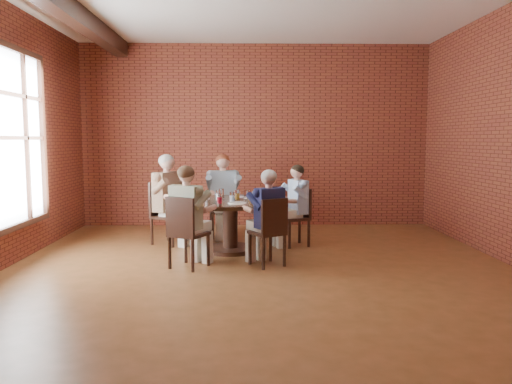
{
  "coord_description": "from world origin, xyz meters",
  "views": [
    {
      "loc": [
        -0.21,
        -5.95,
        1.63
      ],
      "look_at": [
        -0.05,
        1.0,
        0.9
      ],
      "focal_mm": 35.0,
      "sensor_mm": 36.0,
      "label": 1
    }
  ],
  "objects_px": {
    "diner_b": "(223,196)",
    "chair_c": "(165,210)",
    "diner_a": "(295,206)",
    "diner_e": "(267,218)",
    "smartphone": "(255,203)",
    "diner_c": "(170,200)",
    "chair_b": "(223,205)",
    "chair_a": "(299,214)",
    "chair_e": "(270,229)",
    "dining_table": "(230,215)",
    "diner_d": "(189,217)",
    "chair_d": "(185,230)"
  },
  "relations": [
    {
      "from": "chair_a",
      "to": "smartphone",
      "type": "height_order",
      "value": "chair_a"
    },
    {
      "from": "diner_a",
      "to": "diner_d",
      "type": "relative_size",
      "value": 0.96
    },
    {
      "from": "diner_a",
      "to": "smartphone",
      "type": "xyz_separation_m",
      "value": [
        -0.63,
        -0.7,
        0.13
      ]
    },
    {
      "from": "dining_table",
      "to": "diner_d",
      "type": "bearing_deg",
      "value": -118.59
    },
    {
      "from": "diner_b",
      "to": "diner_c",
      "type": "xyz_separation_m",
      "value": [
        -0.81,
        -0.54,
        0.01
      ]
    },
    {
      "from": "chair_a",
      "to": "diner_e",
      "type": "xyz_separation_m",
      "value": [
        -0.55,
        -1.22,
        0.14
      ]
    },
    {
      "from": "chair_a",
      "to": "diner_c",
      "type": "relative_size",
      "value": 0.64
    },
    {
      "from": "diner_c",
      "to": "diner_e",
      "type": "bearing_deg",
      "value": -104.23
    },
    {
      "from": "diner_d",
      "to": "smartphone",
      "type": "relative_size",
      "value": 9.3
    },
    {
      "from": "diner_c",
      "to": "diner_d",
      "type": "bearing_deg",
      "value": -133.29
    },
    {
      "from": "diner_b",
      "to": "chair_d",
      "type": "bearing_deg",
      "value": -108.41
    },
    {
      "from": "chair_a",
      "to": "chair_c",
      "type": "bearing_deg",
      "value": -115.41
    },
    {
      "from": "chair_c",
      "to": "smartphone",
      "type": "height_order",
      "value": "chair_c"
    },
    {
      "from": "chair_c",
      "to": "diner_c",
      "type": "distance_m",
      "value": 0.2
    },
    {
      "from": "smartphone",
      "to": "diner_c",
      "type": "bearing_deg",
      "value": 134.61
    },
    {
      "from": "diner_d",
      "to": "diner_e",
      "type": "xyz_separation_m",
      "value": [
        1.0,
        0.07,
        -0.03
      ]
    },
    {
      "from": "diner_b",
      "to": "smartphone",
      "type": "xyz_separation_m",
      "value": [
        0.49,
        -1.44,
        0.06
      ]
    },
    {
      "from": "dining_table",
      "to": "diner_b",
      "type": "relative_size",
      "value": 1.09
    },
    {
      "from": "smartphone",
      "to": "dining_table",
      "type": "bearing_deg",
      "value": 123.5
    },
    {
      "from": "diner_b",
      "to": "chair_d",
      "type": "xyz_separation_m",
      "value": [
        -0.39,
        -2.07,
        -0.19
      ]
    },
    {
      "from": "dining_table",
      "to": "chair_c",
      "type": "relative_size",
      "value": 1.55
    },
    {
      "from": "dining_table",
      "to": "diner_d",
      "type": "distance_m",
      "value": 1.05
    },
    {
      "from": "dining_table",
      "to": "diner_a",
      "type": "distance_m",
      "value": 1.04
    },
    {
      "from": "diner_a",
      "to": "chair_b",
      "type": "xyz_separation_m",
      "value": [
        -1.14,
        0.82,
        -0.1
      ]
    },
    {
      "from": "chair_e",
      "to": "smartphone",
      "type": "relative_size",
      "value": 6.35
    },
    {
      "from": "diner_d",
      "to": "chair_c",
      "type": "bearing_deg",
      "value": -41.7
    },
    {
      "from": "dining_table",
      "to": "chair_b",
      "type": "bearing_deg",
      "value": 97.63
    },
    {
      "from": "diner_d",
      "to": "diner_e",
      "type": "relative_size",
      "value": 1.04
    },
    {
      "from": "chair_c",
      "to": "chair_d",
      "type": "bearing_deg",
      "value": -133.07
    },
    {
      "from": "chair_a",
      "to": "chair_e",
      "type": "xyz_separation_m",
      "value": [
        -0.51,
        -1.29,
        0.0
      ]
    },
    {
      "from": "diner_a",
      "to": "diner_e",
      "type": "bearing_deg",
      "value": -41.51
    },
    {
      "from": "dining_table",
      "to": "diner_c",
      "type": "bearing_deg",
      "value": 150.68
    },
    {
      "from": "diner_b",
      "to": "diner_a",
      "type": "bearing_deg",
      "value": -40.65
    },
    {
      "from": "dining_table",
      "to": "chair_b",
      "type": "relative_size",
      "value": 1.57
    },
    {
      "from": "diner_d",
      "to": "chair_e",
      "type": "xyz_separation_m",
      "value": [
        1.04,
        0.01,
        -0.16
      ]
    },
    {
      "from": "chair_b",
      "to": "chair_c",
      "type": "distance_m",
      "value": 1.06
    },
    {
      "from": "chair_d",
      "to": "diner_d",
      "type": "distance_m",
      "value": 0.17
    },
    {
      "from": "diner_b",
      "to": "smartphone",
      "type": "height_order",
      "value": "diner_b"
    },
    {
      "from": "diner_a",
      "to": "diner_d",
      "type": "xyz_separation_m",
      "value": [
        -1.48,
        -1.27,
        0.03
      ]
    },
    {
      "from": "diner_b",
      "to": "chair_c",
      "type": "xyz_separation_m",
      "value": [
        -0.89,
        -0.5,
        -0.17
      ]
    },
    {
      "from": "diner_c",
      "to": "chair_e",
      "type": "bearing_deg",
      "value": -104.78
    },
    {
      "from": "chair_d",
      "to": "diner_c",
      "type": "bearing_deg",
      "value": -46.13
    },
    {
      "from": "diner_c",
      "to": "smartphone",
      "type": "relative_size",
      "value": 9.99
    },
    {
      "from": "diner_b",
      "to": "chair_d",
      "type": "height_order",
      "value": "diner_b"
    },
    {
      "from": "dining_table",
      "to": "chair_a",
      "type": "distance_m",
      "value": 1.11
    },
    {
      "from": "chair_d",
      "to": "diner_d",
      "type": "xyz_separation_m",
      "value": [
        0.04,
        0.07,
        0.15
      ]
    },
    {
      "from": "dining_table",
      "to": "diner_a",
      "type": "bearing_deg",
      "value": 19.73
    },
    {
      "from": "diner_b",
      "to": "chair_c",
      "type": "height_order",
      "value": "diner_b"
    },
    {
      "from": "diner_a",
      "to": "chair_e",
      "type": "bearing_deg",
      "value": -39.03
    },
    {
      "from": "chair_d",
      "to": "diner_d",
      "type": "relative_size",
      "value": 0.71
    }
  ]
}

